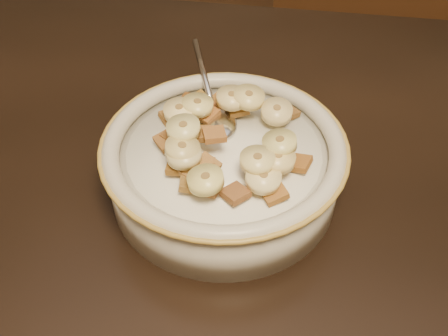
% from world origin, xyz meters
% --- Properties ---
extents(table, '(1.44, 0.96, 0.04)m').
position_xyz_m(table, '(0.00, 0.00, 0.73)').
color(table, black).
rests_on(table, floor).
extents(chair, '(0.44, 0.44, 0.91)m').
position_xyz_m(chair, '(0.14, 0.61, 0.46)').
color(chair, '#381F0F').
rests_on(chair, floor).
extents(cereal_bowl, '(0.23, 0.23, 0.05)m').
position_xyz_m(cereal_bowl, '(-0.02, 0.04, 0.78)').
color(cereal_bowl, '#B5AF99').
rests_on(cereal_bowl, table).
extents(milk, '(0.19, 0.19, 0.00)m').
position_xyz_m(milk, '(-0.02, 0.04, 0.80)').
color(milk, white).
rests_on(milk, cereal_bowl).
extents(spoon, '(0.06, 0.07, 0.01)m').
position_xyz_m(spoon, '(-0.04, 0.08, 0.81)').
color(spoon, '#BABBBF').
rests_on(spoon, cereal_bowl).
extents(cereal_square_0, '(0.02, 0.02, 0.01)m').
position_xyz_m(cereal_square_0, '(-0.07, 0.11, 0.81)').
color(cereal_square_0, brown).
rests_on(cereal_square_0, milk).
extents(cereal_square_1, '(0.03, 0.03, 0.01)m').
position_xyz_m(cereal_square_1, '(-0.00, -0.02, 0.81)').
color(cereal_square_1, '#995D31').
rests_on(cereal_square_1, milk).
extents(cereal_square_2, '(0.02, 0.02, 0.01)m').
position_xyz_m(cereal_square_2, '(-0.06, 0.00, 0.81)').
color(cereal_square_2, brown).
rests_on(cereal_square_2, milk).
extents(cereal_square_3, '(0.03, 0.03, 0.01)m').
position_xyz_m(cereal_square_3, '(-0.02, 0.09, 0.82)').
color(cereal_square_3, brown).
rests_on(cereal_square_3, milk).
extents(cereal_square_4, '(0.02, 0.02, 0.01)m').
position_xyz_m(cereal_square_4, '(-0.05, 0.04, 0.82)').
color(cereal_square_4, brown).
rests_on(cereal_square_4, milk).
extents(cereal_square_5, '(0.03, 0.03, 0.01)m').
position_xyz_m(cereal_square_5, '(-0.06, 0.11, 0.81)').
color(cereal_square_5, olive).
rests_on(cereal_square_5, milk).
extents(cereal_square_6, '(0.02, 0.02, 0.01)m').
position_xyz_m(cereal_square_6, '(-0.03, 0.00, 0.82)').
color(cereal_square_6, brown).
rests_on(cereal_square_6, milk).
extents(cereal_square_7, '(0.03, 0.03, 0.01)m').
position_xyz_m(cereal_square_7, '(-0.06, 0.09, 0.82)').
color(cereal_square_7, brown).
rests_on(cereal_square_7, milk).
extents(cereal_square_8, '(0.03, 0.03, 0.01)m').
position_xyz_m(cereal_square_8, '(-0.05, 0.00, 0.82)').
color(cereal_square_8, brown).
rests_on(cereal_square_8, milk).
extents(cereal_square_9, '(0.03, 0.02, 0.01)m').
position_xyz_m(cereal_square_9, '(0.05, 0.03, 0.81)').
color(cereal_square_9, brown).
rests_on(cereal_square_9, milk).
extents(cereal_square_10, '(0.03, 0.03, 0.01)m').
position_xyz_m(cereal_square_10, '(-0.03, 0.03, 0.83)').
color(cereal_square_10, '#9C652C').
rests_on(cereal_square_10, milk).
extents(cereal_square_11, '(0.02, 0.02, 0.01)m').
position_xyz_m(cereal_square_11, '(-0.05, 0.00, 0.82)').
color(cereal_square_11, brown).
rests_on(cereal_square_11, milk).
extents(cereal_square_12, '(0.03, 0.03, 0.01)m').
position_xyz_m(cereal_square_12, '(-0.05, 0.08, 0.82)').
color(cereal_square_12, '#9C5324').
rests_on(cereal_square_12, milk).
extents(cereal_square_13, '(0.02, 0.02, 0.01)m').
position_xyz_m(cereal_square_13, '(-0.04, -0.02, 0.81)').
color(cereal_square_13, olive).
rests_on(cereal_square_13, milk).
extents(cereal_square_14, '(0.03, 0.03, 0.01)m').
position_xyz_m(cereal_square_14, '(-0.07, 0.04, 0.82)').
color(cereal_square_14, brown).
rests_on(cereal_square_14, milk).
extents(cereal_square_15, '(0.03, 0.03, 0.01)m').
position_xyz_m(cereal_square_15, '(-0.04, 0.11, 0.81)').
color(cereal_square_15, brown).
rests_on(cereal_square_15, milk).
extents(cereal_square_16, '(0.03, 0.03, 0.01)m').
position_xyz_m(cereal_square_16, '(0.03, -0.01, 0.81)').
color(cereal_square_16, brown).
rests_on(cereal_square_16, milk).
extents(cereal_square_17, '(0.03, 0.03, 0.01)m').
position_xyz_m(cereal_square_17, '(-0.08, 0.03, 0.82)').
color(cereal_square_17, brown).
rests_on(cereal_square_17, milk).
extents(cereal_square_18, '(0.02, 0.02, 0.01)m').
position_xyz_m(cereal_square_18, '(-0.03, -0.02, 0.81)').
color(cereal_square_18, brown).
rests_on(cereal_square_18, milk).
extents(cereal_square_19, '(0.03, 0.03, 0.01)m').
position_xyz_m(cereal_square_19, '(-0.03, 0.00, 0.82)').
color(cereal_square_19, olive).
rests_on(cereal_square_19, milk).
extents(cereal_square_20, '(0.03, 0.03, 0.01)m').
position_xyz_m(cereal_square_20, '(-0.03, 0.11, 0.81)').
color(cereal_square_20, '#613413').
rests_on(cereal_square_20, milk).
extents(cereal_square_21, '(0.03, 0.03, 0.01)m').
position_xyz_m(cereal_square_21, '(-0.08, 0.07, 0.81)').
color(cereal_square_21, '#915928').
rests_on(cereal_square_21, milk).
extents(cereal_square_22, '(0.02, 0.02, 0.01)m').
position_xyz_m(cereal_square_22, '(-0.03, 0.12, 0.81)').
color(cereal_square_22, brown).
rests_on(cereal_square_22, milk).
extents(cereal_square_23, '(0.02, 0.02, 0.01)m').
position_xyz_m(cereal_square_23, '(0.01, 0.02, 0.82)').
color(cereal_square_23, olive).
rests_on(cereal_square_23, milk).
extents(cereal_square_24, '(0.03, 0.03, 0.01)m').
position_xyz_m(cereal_square_24, '(0.03, 0.10, 0.81)').
color(cereal_square_24, brown).
rests_on(cereal_square_24, milk).
extents(banana_slice_0, '(0.04, 0.04, 0.01)m').
position_xyz_m(banana_slice_0, '(-0.06, 0.08, 0.83)').
color(banana_slice_0, '#F9EB80').
rests_on(banana_slice_0, milk).
extents(banana_slice_1, '(0.04, 0.04, 0.01)m').
position_xyz_m(banana_slice_1, '(-0.03, 0.09, 0.83)').
color(banana_slice_1, '#FAE49B').
rests_on(banana_slice_1, milk).
extents(banana_slice_2, '(0.03, 0.03, 0.01)m').
position_xyz_m(banana_slice_2, '(-0.03, -0.02, 0.83)').
color(banana_slice_2, '#DBCA6A').
rests_on(banana_slice_2, milk).
extents(banana_slice_3, '(0.04, 0.04, 0.01)m').
position_xyz_m(banana_slice_3, '(0.02, -0.00, 0.82)').
color(banana_slice_3, '#FDE89B').
rests_on(banana_slice_3, milk).
extents(banana_slice_4, '(0.04, 0.04, 0.01)m').
position_xyz_m(banana_slice_4, '(0.03, 0.02, 0.83)').
color(banana_slice_4, '#DDC078').
rests_on(banana_slice_4, milk).
extents(banana_slice_5, '(0.04, 0.04, 0.01)m').
position_xyz_m(banana_slice_5, '(-0.06, 0.03, 0.84)').
color(banana_slice_5, '#F0E48A').
rests_on(banana_slice_5, milk).
extents(banana_slice_6, '(0.04, 0.04, 0.01)m').
position_xyz_m(banana_slice_6, '(-0.07, 0.07, 0.82)').
color(banana_slice_6, '#FEEAAB').
rests_on(banana_slice_6, milk).
extents(banana_slice_7, '(0.04, 0.04, 0.01)m').
position_xyz_m(banana_slice_7, '(0.01, 0.01, 0.83)').
color(banana_slice_7, '#F9E898').
rests_on(banana_slice_7, milk).
extents(banana_slice_8, '(0.04, 0.04, 0.02)m').
position_xyz_m(banana_slice_8, '(0.03, 0.03, 0.83)').
color(banana_slice_8, '#FEF38F').
rests_on(banana_slice_8, milk).
extents(banana_slice_9, '(0.04, 0.04, 0.02)m').
position_xyz_m(banana_slice_9, '(0.02, 0.09, 0.82)').
color(banana_slice_9, '#FEE8A7').
rests_on(banana_slice_9, milk).
extents(banana_slice_10, '(0.04, 0.04, 0.02)m').
position_xyz_m(banana_slice_10, '(-0.05, 0.01, 0.83)').
color(banana_slice_10, '#D5C87B').
rests_on(banana_slice_10, milk).
extents(banana_slice_11, '(0.04, 0.04, 0.01)m').
position_xyz_m(banana_slice_11, '(-0.01, 0.09, 0.83)').
color(banana_slice_11, '#EFD97C').
rests_on(banana_slice_11, milk).
extents(banana_slice_12, '(0.03, 0.03, 0.01)m').
position_xyz_m(banana_slice_12, '(-0.05, 0.00, 0.83)').
color(banana_slice_12, '#E7D886').
rests_on(banana_slice_12, milk).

